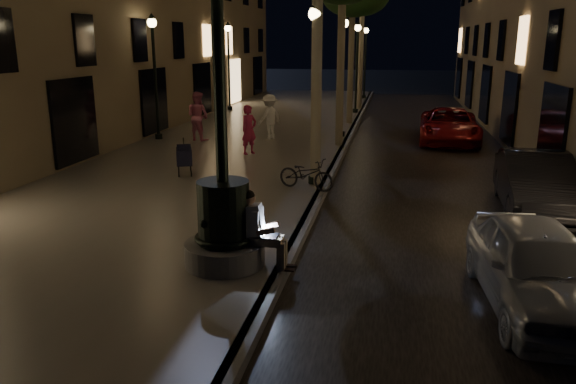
% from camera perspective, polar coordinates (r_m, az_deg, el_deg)
% --- Properties ---
extents(ground, '(120.00, 120.00, 0.00)m').
position_cam_1_polar(ground, '(22.26, 5.94, 4.71)').
color(ground, black).
rests_on(ground, ground).
extents(cobble_lane, '(6.00, 45.00, 0.02)m').
position_cam_1_polar(cobble_lane, '(22.22, 13.69, 4.37)').
color(cobble_lane, black).
rests_on(cobble_lane, ground).
extents(promenade, '(8.00, 45.00, 0.20)m').
position_cam_1_polar(promenade, '(22.92, -4.11, 5.31)').
color(promenade, slate).
rests_on(promenade, ground).
extents(curb_strip, '(0.25, 45.00, 0.20)m').
position_cam_1_polar(curb_strip, '(22.25, 5.94, 4.96)').
color(curb_strip, '#59595B').
rests_on(curb_strip, ground).
extents(fountain_lamppost, '(1.40, 1.40, 5.21)m').
position_cam_1_polar(fountain_lamppost, '(9.67, -6.57, -1.71)').
color(fountain_lamppost, '#59595B').
rests_on(fountain_lamppost, promenade).
extents(seated_man_laptop, '(1.00, 0.34, 1.37)m').
position_cam_1_polar(seated_man_laptop, '(9.60, -3.01, -3.58)').
color(seated_man_laptop, gray).
rests_on(seated_man_laptop, promenade).
extents(lamp_curb_a, '(0.36, 0.36, 4.81)m').
position_cam_1_polar(lamp_curb_a, '(14.99, 2.73, 12.21)').
color(lamp_curb_a, black).
rests_on(lamp_curb_a, promenade).
extents(lamp_curb_b, '(0.36, 0.36, 4.81)m').
position_cam_1_polar(lamp_curb_b, '(22.94, 5.62, 13.16)').
color(lamp_curb_b, black).
rests_on(lamp_curb_b, promenade).
extents(lamp_curb_c, '(0.36, 0.36, 4.81)m').
position_cam_1_polar(lamp_curb_c, '(30.91, 7.03, 13.61)').
color(lamp_curb_c, black).
rests_on(lamp_curb_c, promenade).
extents(lamp_curb_d, '(0.36, 0.36, 4.81)m').
position_cam_1_polar(lamp_curb_d, '(38.89, 7.86, 13.88)').
color(lamp_curb_d, black).
rests_on(lamp_curb_d, promenade).
extents(lamp_left_b, '(0.36, 0.36, 4.81)m').
position_cam_1_polar(lamp_left_b, '(22.78, -13.44, 12.82)').
color(lamp_left_b, black).
rests_on(lamp_left_b, promenade).
extents(lamp_left_c, '(0.36, 0.36, 4.81)m').
position_cam_1_polar(lamp_left_c, '(32.18, -6.06, 13.70)').
color(lamp_left_c, black).
rests_on(lamp_left_c, promenade).
extents(stroller, '(0.68, 1.04, 1.07)m').
position_cam_1_polar(stroller, '(16.60, -10.50, 3.54)').
color(stroller, black).
rests_on(stroller, promenade).
extents(car_front, '(1.86, 4.04, 1.34)m').
position_cam_1_polar(car_front, '(9.41, 23.95, -6.95)').
color(car_front, '#A4A7AB').
rests_on(car_front, ground).
extents(car_second, '(1.76, 4.40, 1.42)m').
position_cam_1_polar(car_second, '(14.61, 23.88, 0.83)').
color(car_second, black).
rests_on(car_second, ground).
extents(car_third, '(2.48, 5.03, 1.37)m').
position_cam_1_polar(car_third, '(23.62, 16.07, 6.49)').
color(car_third, maroon).
rests_on(car_third, ground).
extents(pedestrian_red, '(0.69, 0.73, 1.68)m').
position_cam_1_polar(pedestrian_red, '(19.39, -3.98, 6.33)').
color(pedestrian_red, '#B7244C').
rests_on(pedestrian_red, promenade).
extents(pedestrian_pink, '(1.13, 1.02, 1.90)m').
position_cam_1_polar(pedestrian_pink, '(22.29, -9.14, 7.61)').
color(pedestrian_pink, pink).
rests_on(pedestrian_pink, promenade).
extents(pedestrian_white, '(1.19, 1.31, 1.76)m').
position_cam_1_polar(pedestrian_white, '(22.36, -1.90, 7.63)').
color(pedestrian_white, white).
rests_on(pedestrian_white, promenade).
extents(bicycle, '(1.67, 1.04, 0.83)m').
position_cam_1_polar(bicycle, '(14.73, 1.86, 1.85)').
color(bicycle, black).
rests_on(bicycle, promenade).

